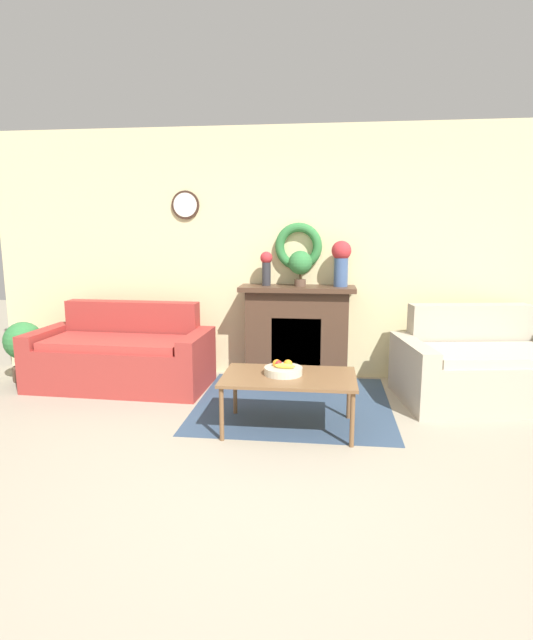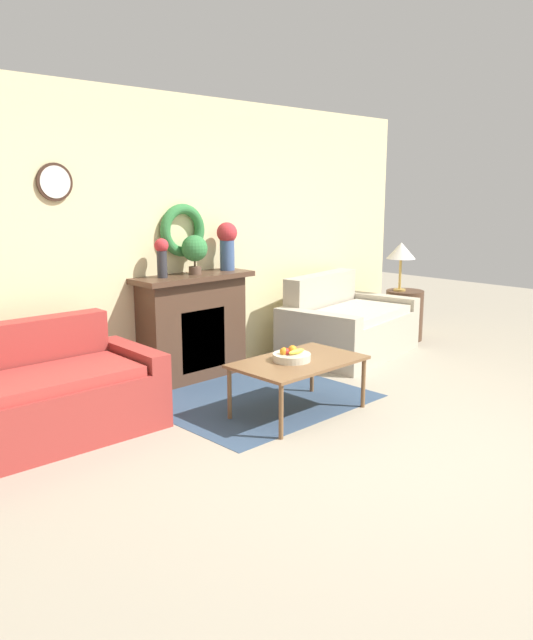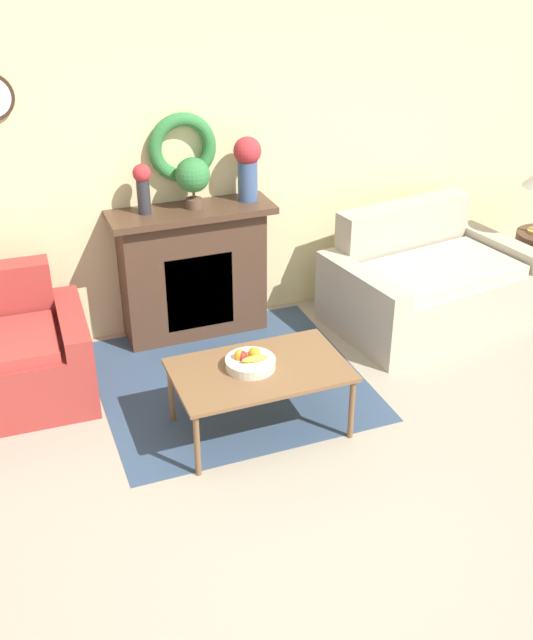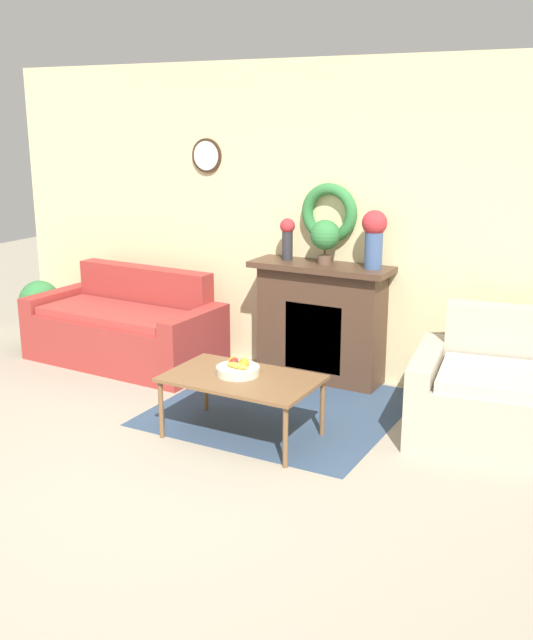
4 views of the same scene
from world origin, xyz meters
The scene contains 12 objects.
ground_plane centered at (0.00, 0.00, 0.00)m, with size 16.00×16.00×0.00m, color #9E937F.
floor_rug centered at (0.08, 1.73, 0.00)m, with size 1.80×1.76×0.01m.
wall_back centered at (0.00, 2.70, 1.35)m, with size 6.80×0.16×2.70m.
fireplace centered at (0.06, 2.50, 0.52)m, with size 1.22×0.41×1.03m.
couch_left centered at (-1.74, 2.08, 0.31)m, with size 1.84×0.91×0.85m.
loveseat_right centered at (1.85, 2.03, 0.31)m, with size 1.67×1.21×0.88m.
coffee_table centered at (0.08, 1.12, 0.42)m, with size 1.08×0.66×0.45m.
fruit_bowl centered at (0.02, 1.15, 0.49)m, with size 0.31×0.31×0.12m.
vase_on_mantel_left centered at (-0.27, 2.50, 1.24)m, with size 0.13×0.13×0.36m.
vase_on_mantel_right centered at (0.51, 2.50, 1.31)m, with size 0.20×0.20×0.48m.
potted_plant_on_mantel centered at (0.09, 2.48, 1.26)m, with size 0.25×0.25×0.37m.
potted_plant_floor_by_couch centered at (-2.87, 2.13, 0.39)m, with size 0.41×0.41×0.64m.
Camera 1 is at (0.35, -2.76, 1.61)m, focal length 28.00 mm.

